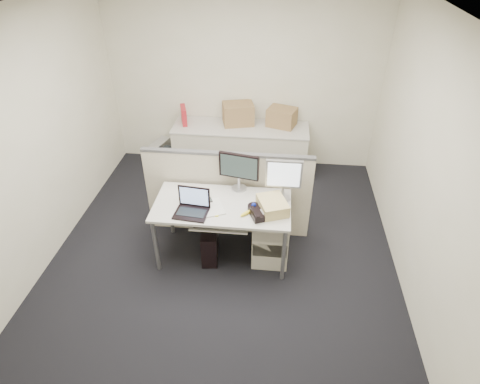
# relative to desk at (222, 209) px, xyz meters

# --- Properties ---
(floor) EXTENTS (4.00, 4.50, 0.01)m
(floor) POSITION_rel_desk_xyz_m (0.00, 0.00, -0.67)
(floor) COLOR black
(floor) RESTS_ON ground
(ceiling) EXTENTS (4.00, 4.50, 0.01)m
(ceiling) POSITION_rel_desk_xyz_m (0.00, 0.00, 2.04)
(ceiling) COLOR white
(ceiling) RESTS_ON ground
(wall_back) EXTENTS (4.00, 0.02, 2.70)m
(wall_back) POSITION_rel_desk_xyz_m (0.00, 2.25, 0.69)
(wall_back) COLOR silver
(wall_back) RESTS_ON ground
(wall_front) EXTENTS (4.00, 0.02, 2.70)m
(wall_front) POSITION_rel_desk_xyz_m (0.00, -2.25, 0.69)
(wall_front) COLOR silver
(wall_front) RESTS_ON ground
(wall_left) EXTENTS (0.02, 4.50, 2.70)m
(wall_left) POSITION_rel_desk_xyz_m (-2.00, 0.00, 0.69)
(wall_left) COLOR silver
(wall_left) RESTS_ON ground
(wall_right) EXTENTS (0.02, 4.50, 2.70)m
(wall_right) POSITION_rel_desk_xyz_m (2.00, 0.00, 0.69)
(wall_right) COLOR silver
(wall_right) RESTS_ON ground
(desk) EXTENTS (1.50, 0.75, 0.73)m
(desk) POSITION_rel_desk_xyz_m (0.00, 0.00, 0.00)
(desk) COLOR silver
(desk) RESTS_ON floor
(keyboard_tray) EXTENTS (0.62, 0.32, 0.02)m
(keyboard_tray) POSITION_rel_desk_xyz_m (0.00, -0.18, -0.04)
(keyboard_tray) COLOR silver
(keyboard_tray) RESTS_ON desk
(drawer_pedestal) EXTENTS (0.40, 0.55, 0.65)m
(drawer_pedestal) POSITION_rel_desk_xyz_m (0.55, 0.05, -0.34)
(drawer_pedestal) COLOR beige
(drawer_pedestal) RESTS_ON floor
(cubicle_partition) EXTENTS (2.00, 0.06, 1.10)m
(cubicle_partition) POSITION_rel_desk_xyz_m (0.00, 0.45, -0.11)
(cubicle_partition) COLOR beige
(cubicle_partition) RESTS_ON floor
(back_counter) EXTENTS (2.00, 0.60, 0.72)m
(back_counter) POSITION_rel_desk_xyz_m (0.00, 1.93, -0.30)
(back_counter) COLOR beige
(back_counter) RESTS_ON floor
(monitor_main) EXTENTS (0.48, 0.26, 0.46)m
(monitor_main) POSITION_rel_desk_xyz_m (0.15, 0.32, 0.29)
(monitor_main) COLOR black
(monitor_main) RESTS_ON desk
(monitor_small) EXTENTS (0.40, 0.20, 0.48)m
(monitor_small) POSITION_rel_desk_xyz_m (0.65, 0.18, 0.31)
(monitor_small) COLOR #B7B7BC
(monitor_small) RESTS_ON desk
(laptop) EXTENTS (0.37, 0.30, 0.26)m
(laptop) POSITION_rel_desk_xyz_m (-0.30, -0.21, 0.20)
(laptop) COLOR black
(laptop) RESTS_ON desk
(trackball) EXTENTS (0.14, 0.14, 0.05)m
(trackball) POSITION_rel_desk_xyz_m (0.35, -0.05, 0.09)
(trackball) COLOR black
(trackball) RESTS_ON desk
(desk_phone) EXTENTS (0.27, 0.25, 0.07)m
(desk_phone) POSITION_rel_desk_xyz_m (0.44, -0.18, 0.10)
(desk_phone) COLOR black
(desk_phone) RESTS_ON desk
(paper_stack) EXTENTS (0.35, 0.38, 0.01)m
(paper_stack) POSITION_rel_desk_xyz_m (-0.11, -0.08, 0.07)
(paper_stack) COLOR silver
(paper_stack) RESTS_ON desk
(sticky_pad) EXTENTS (0.09, 0.09, 0.01)m
(sticky_pad) POSITION_rel_desk_xyz_m (-0.05, -0.18, 0.07)
(sticky_pad) COLOR #FFF82E
(sticky_pad) RESTS_ON desk
(travel_mug) EXTENTS (0.09, 0.09, 0.16)m
(travel_mug) POSITION_rel_desk_xyz_m (-0.35, 0.02, 0.14)
(travel_mug) COLOR black
(travel_mug) RESTS_ON desk
(banana) EXTENTS (0.15, 0.15, 0.04)m
(banana) POSITION_rel_desk_xyz_m (0.28, -0.15, 0.08)
(banana) COLOR #FFF249
(banana) RESTS_ON desk
(cellphone) EXTENTS (0.09, 0.12, 0.01)m
(cellphone) POSITION_rel_desk_xyz_m (-0.15, 0.05, 0.07)
(cellphone) COLOR black
(cellphone) RESTS_ON desk
(manila_folders) EXTENTS (0.38, 0.42, 0.13)m
(manila_folders) POSITION_rel_desk_xyz_m (0.55, -0.05, 0.13)
(manila_folders) COLOR tan
(manila_folders) RESTS_ON desk
(keyboard) EXTENTS (0.45, 0.18, 0.02)m
(keyboard) POSITION_rel_desk_xyz_m (-0.05, -0.22, -0.02)
(keyboard) COLOR black
(keyboard) RESTS_ON keyboard_tray
(pc_tower_desk) EXTENTS (0.22, 0.46, 0.41)m
(pc_tower_desk) POSITION_rel_desk_xyz_m (-0.15, -0.05, -0.46)
(pc_tower_desk) COLOR black
(pc_tower_desk) RESTS_ON floor
(pc_tower_spare_dark) EXTENTS (0.24, 0.43, 0.38)m
(pc_tower_spare_dark) POSITION_rel_desk_xyz_m (-1.15, 1.71, -0.48)
(pc_tower_spare_dark) COLOR black
(pc_tower_spare_dark) RESTS_ON floor
(pc_tower_spare_silver) EXTENTS (0.28, 0.45, 0.39)m
(pc_tower_spare_silver) POSITION_rel_desk_xyz_m (-1.30, 1.99, -0.47)
(pc_tower_spare_silver) COLOR #B7B7BC
(pc_tower_spare_silver) RESTS_ON floor
(cardboard_box_left) EXTENTS (0.51, 0.43, 0.33)m
(cardboard_box_left) POSITION_rel_desk_xyz_m (-0.05, 2.05, 0.22)
(cardboard_box_left) COLOR olive
(cardboard_box_left) RESTS_ON back_counter
(cardboard_box_right) EXTENTS (0.48, 0.42, 0.29)m
(cardboard_box_right) POSITION_rel_desk_xyz_m (0.60, 2.05, 0.20)
(cardboard_box_right) COLOR olive
(cardboard_box_right) RESTS_ON back_counter
(red_binder) EXTENTS (0.15, 0.30, 0.27)m
(red_binder) POSITION_rel_desk_xyz_m (-0.86, 1.98, 0.19)
(red_binder) COLOR #AE1D26
(red_binder) RESTS_ON back_counter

